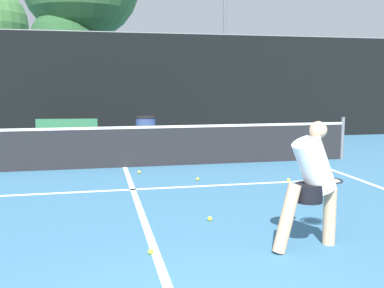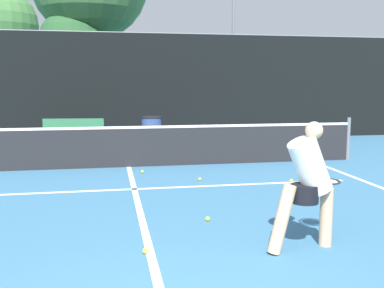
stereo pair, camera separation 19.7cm
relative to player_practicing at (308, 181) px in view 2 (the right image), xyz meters
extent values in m
cube|color=white|center=(-1.81, 3.35, -0.80)|extent=(8.25, 0.10, 0.01)
cube|color=white|center=(-1.81, 2.06, -0.80)|extent=(0.10, 7.05, 0.01)
cylinder|color=slate|center=(3.69, 5.59, -0.27)|extent=(0.09, 0.09, 1.07)
cube|color=#232326|center=(-1.81, 5.59, -0.33)|extent=(11.00, 0.02, 0.95)
cube|color=white|center=(-1.81, 5.59, 0.12)|extent=(11.00, 0.03, 0.06)
cube|color=black|center=(-1.81, 10.41, 0.97)|extent=(24.00, 0.06, 3.55)
cylinder|color=slate|center=(-1.81, 10.41, 2.77)|extent=(24.00, 0.04, 0.04)
cylinder|color=#DBAD84|center=(0.27, 0.05, -0.45)|extent=(0.15, 0.15, 0.70)
cylinder|color=#DBAD84|center=(-0.34, -0.08, -0.40)|extent=(0.37, 0.22, 0.81)
cylinder|color=black|center=(-0.04, -0.02, -0.14)|extent=(0.32, 0.32, 0.21)
cylinder|color=white|center=(0.02, 0.00, 0.18)|extent=(0.58, 0.39, 0.74)
sphere|color=#DBAD84|center=(0.05, 0.01, 0.59)|extent=(0.20, 0.20, 0.20)
cylinder|color=#262628|center=(0.10, 0.27, -0.09)|extent=(0.30, 0.09, 0.03)
torus|color=#262628|center=(0.40, 0.33, -0.09)|extent=(0.41, 0.41, 0.02)
cylinder|color=beige|center=(0.40, 0.33, -0.09)|extent=(0.31, 0.31, 0.01)
sphere|color=#D1E033|center=(-1.55, 4.80, -0.77)|extent=(0.07, 0.07, 0.07)
sphere|color=#D1E033|center=(1.25, 3.39, -0.77)|extent=(0.07, 0.07, 0.07)
sphere|color=#D1E033|center=(-0.49, 3.84, -0.77)|extent=(0.07, 0.07, 0.07)
sphere|color=#D1E033|center=(-0.90, 1.23, -0.77)|extent=(0.07, 0.07, 0.07)
sphere|color=#D1E033|center=(-1.87, 0.17, -0.77)|extent=(0.07, 0.07, 0.07)
cube|color=#33724C|center=(-3.32, 9.12, -0.36)|extent=(1.86, 0.58, 0.04)
cube|color=#33724C|center=(-3.30, 9.30, -0.15)|extent=(1.82, 0.26, 0.42)
cube|color=#333338|center=(-4.05, 9.21, -0.58)|extent=(0.06, 0.32, 0.44)
cube|color=#333338|center=(-2.59, 9.03, -0.58)|extent=(0.06, 0.32, 0.44)
cylinder|color=#384C7F|center=(-0.95, 8.91, -0.36)|extent=(0.60, 0.60, 0.88)
cylinder|color=black|center=(-0.95, 8.91, 0.10)|extent=(0.63, 0.63, 0.04)
cube|color=silver|center=(-3.56, 14.13, -0.37)|extent=(1.66, 4.35, 0.87)
cube|color=#1E2328|center=(-3.56, 13.91, 0.35)|extent=(1.40, 2.61, 0.58)
cylinder|color=black|center=(-2.81, 15.52, -0.50)|extent=(0.18, 0.60, 0.60)
cylinder|color=black|center=(-2.81, 12.74, -0.50)|extent=(0.18, 0.60, 0.60)
cylinder|color=slate|center=(3.90, 17.12, 3.34)|extent=(0.16, 0.16, 8.29)
cylinder|color=brown|center=(-7.41, 19.17, 0.91)|extent=(0.28, 0.28, 3.42)
cylinder|color=brown|center=(-3.59, 14.63, 0.47)|extent=(0.28, 0.28, 2.55)
sphere|color=#28562D|center=(-3.59, 14.63, 2.73)|extent=(2.81, 2.81, 2.81)
cylinder|color=brown|center=(-2.88, 15.08, 1.41)|extent=(0.28, 0.28, 4.43)
cube|color=#B2ADA3|center=(-1.81, 27.72, 1.67)|extent=(36.00, 2.40, 4.95)
camera|label=1|loc=(-2.43, -4.68, 1.12)|focal=42.00mm
camera|label=2|loc=(-2.24, -4.72, 1.12)|focal=42.00mm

